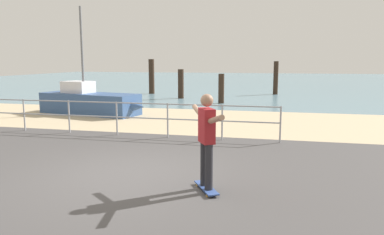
# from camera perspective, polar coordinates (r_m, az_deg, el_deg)

# --- Properties ---
(ground_plane) EXTENTS (24.00, 10.00, 0.04)m
(ground_plane) POSITION_cam_1_polar(r_m,az_deg,el_deg) (6.92, -13.05, -10.87)
(ground_plane) COLOR #474444
(ground_plane) RESTS_ON ground
(beach_strip) EXTENTS (24.00, 6.00, 0.04)m
(beach_strip) POSITION_cam_1_polar(r_m,az_deg,el_deg) (14.33, 1.14, -0.46)
(beach_strip) COLOR tan
(beach_strip) RESTS_ON ground
(sea_surface) EXTENTS (72.00, 50.00, 0.04)m
(sea_surface) POSITION_cam_1_polar(r_m,az_deg,el_deg) (42.00, 9.16, 5.54)
(sea_surface) COLOR slate
(sea_surface) RESTS_ON ground
(railing_fence) EXTENTS (9.81, 0.05, 1.05)m
(railing_fence) POSITION_cam_1_polar(r_m,az_deg,el_deg) (11.60, -11.47, 0.66)
(railing_fence) COLOR #9EA0A5
(railing_fence) RESTS_ON ground
(sailboat) EXTENTS (5.07, 2.29, 4.52)m
(sailboat) POSITION_cam_1_polar(r_m,az_deg,el_deg) (16.44, -14.97, 2.26)
(sailboat) COLOR #335184
(sailboat) RESTS_ON ground
(skateboard) EXTENTS (0.57, 0.79, 0.08)m
(skateboard) POSITION_cam_1_polar(r_m,az_deg,el_deg) (6.69, 2.21, -10.72)
(skateboard) COLOR #334C8C
(skateboard) RESTS_ON ground
(skateboarder) EXTENTS (0.80, 1.30, 1.65)m
(skateboarder) POSITION_cam_1_polar(r_m,az_deg,el_deg) (6.44, 2.26, -2.73)
(skateboarder) COLOR #26262B
(skateboarder) RESTS_ON skateboard
(groyne_post_0) EXTENTS (0.38, 0.38, 2.36)m
(groyne_post_0) POSITION_cam_1_polar(r_m,az_deg,el_deg) (25.69, -6.22, 6.24)
(groyne_post_0) COLOR #332319
(groyne_post_0) RESTS_ON ground
(groyne_post_1) EXTENTS (0.35, 0.35, 1.76)m
(groyne_post_1) POSITION_cam_1_polar(r_m,az_deg,el_deg) (22.41, -1.72, 5.15)
(groyne_post_1) COLOR #332319
(groyne_post_1) RESTS_ON ground
(groyne_post_2) EXTENTS (0.31, 0.31, 1.59)m
(groyne_post_2) POSITION_cam_1_polar(r_m,az_deg,el_deg) (19.89, 4.50, 4.41)
(groyne_post_2) COLOR #332319
(groyne_post_2) RESTS_ON ground
(groyne_post_3) EXTENTS (0.32, 0.32, 2.23)m
(groyne_post_3) POSITION_cam_1_polar(r_m,az_deg,el_deg) (25.62, 12.70, 5.92)
(groyne_post_3) COLOR #332319
(groyne_post_3) RESTS_ON ground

